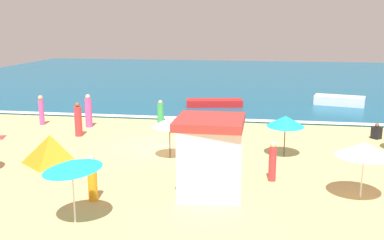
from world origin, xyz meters
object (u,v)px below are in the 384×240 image
(beachgoer_4, at_px, (161,115))
(small_boat_1, at_px, (214,103))
(beach_umbrella_6, at_px, (285,121))
(beachgoer_0, at_px, (78,120))
(beachgoer_3, at_px, (92,179))
(beach_umbrella_0, at_px, (72,165))
(beachgoer_8, at_px, (89,112))
(small_boat_0, at_px, (339,100))
(beach_umbrella_2, at_px, (364,149))
(beachgoer_2, at_px, (273,161))
(beach_tent, at_px, (51,150))
(beachgoer_7, at_px, (195,162))
(lifeguard_cabana, at_px, (210,155))
(beach_umbrella_1, at_px, (170,122))
(beachgoer_9, at_px, (377,132))
(beachgoer_6, at_px, (41,110))

(beachgoer_4, xyz_separation_m, small_boat_1, (2.46, 6.54, -0.39))
(beach_umbrella_6, distance_m, beachgoer_0, 11.09)
(beachgoer_3, bearing_deg, beachgoer_0, 116.13)
(small_boat_1, bearing_deg, beach_umbrella_0, -96.22)
(beachgoer_8, relative_size, small_boat_1, 0.47)
(beachgoer_8, xyz_separation_m, small_boat_0, (15.66, 9.17, -0.48))
(beach_umbrella_0, distance_m, beach_umbrella_2, 9.70)
(beachgoer_0, relative_size, beachgoer_8, 0.96)
(beachgoer_4, bearing_deg, beachgoer_0, -143.76)
(beachgoer_0, distance_m, beachgoer_2, 11.61)
(beach_umbrella_6, relative_size, beach_tent, 0.86)
(beach_umbrella_2, distance_m, beachgoer_8, 16.28)
(beach_umbrella_2, distance_m, small_boat_1, 17.67)
(beachgoer_7, bearing_deg, beachgoer_0, 147.11)
(lifeguard_cabana, distance_m, beachgoer_4, 10.72)
(beach_umbrella_2, distance_m, beachgoer_4, 13.52)
(beach_umbrella_6, height_order, small_boat_0, beach_umbrella_6)
(beach_umbrella_1, bearing_deg, beachgoer_9, 26.90)
(beach_tent, bearing_deg, small_boat_1, 69.26)
(beach_umbrella_2, distance_m, beachgoer_2, 3.49)
(lifeguard_cabana, distance_m, beachgoer_9, 11.98)
(small_boat_0, bearing_deg, beach_umbrella_2, -96.55)
(lifeguard_cabana, bearing_deg, beachgoer_7, 110.38)
(beachgoer_2, distance_m, beachgoer_6, 15.58)
(beachgoer_2, height_order, beachgoer_7, beachgoer_2)
(beachgoer_7, height_order, beachgoer_9, beachgoer_9)
(lifeguard_cabana, relative_size, beachgoer_2, 1.74)
(beach_umbrella_0, bearing_deg, beachgoer_9, 46.26)
(beach_umbrella_6, xyz_separation_m, beachgoer_8, (-11.15, 4.20, -0.76))
(beach_umbrella_2, xyz_separation_m, beachgoer_0, (-13.31, 6.79, -0.95))
(beachgoer_0, distance_m, beachgoer_8, 2.15)
(beach_tent, bearing_deg, beach_umbrella_0, -57.21)
(beachgoer_3, relative_size, beachgoer_4, 1.03)
(beach_umbrella_6, xyz_separation_m, beachgoer_3, (-6.76, -6.32, -0.90))
(beach_umbrella_0, bearing_deg, beachgoer_3, 93.60)
(small_boat_1, bearing_deg, beachgoer_2, -75.18)
(beachgoer_4, xyz_separation_m, beachgoer_7, (3.22, -7.45, -0.39))
(beach_umbrella_6, distance_m, beachgoer_4, 8.59)
(beachgoer_2, bearing_deg, beachgoer_0, 152.24)
(small_boat_1, bearing_deg, beachgoer_3, -97.20)
(beach_umbrella_6, relative_size, beachgoer_3, 1.19)
(beachgoer_3, xyz_separation_m, small_boat_0, (11.28, 19.70, -0.34))
(beachgoer_0, bearing_deg, small_boat_0, 36.31)
(beachgoer_7, relative_size, small_boat_0, 0.22)
(beachgoer_2, distance_m, beachgoer_7, 3.30)
(beach_umbrella_0, height_order, beach_umbrella_6, beach_umbrella_0)
(beachgoer_3, bearing_deg, beachgoer_7, 51.61)
(lifeguard_cabana, bearing_deg, beach_umbrella_0, -140.26)
(beachgoer_0, xyz_separation_m, small_boat_0, (15.39, 11.31, -0.43))
(beach_umbrella_0, bearing_deg, beachgoer_6, 121.25)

